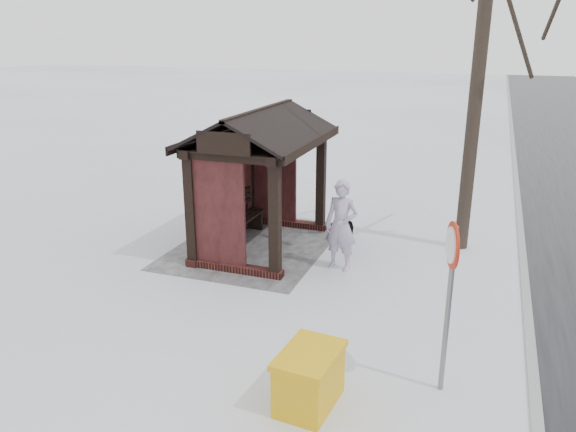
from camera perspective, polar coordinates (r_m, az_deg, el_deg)
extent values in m
plane|color=white|center=(12.68, -2.62, -3.10)|extent=(120.00, 120.00, 0.00)
cube|color=gray|center=(11.84, 22.93, -6.13)|extent=(120.00, 0.15, 0.06)
cube|color=gray|center=(12.75, -3.45, -2.96)|extent=(4.20, 3.20, 0.02)
cube|color=#371614|center=(13.00, -6.29, -2.27)|extent=(3.30, 0.22, 0.16)
cube|color=#371614|center=(13.96, -0.26, -0.71)|extent=(0.22, 2.10, 0.16)
cube|color=#371614|center=(11.38, -5.53, -5.28)|extent=(0.22, 2.10, 0.16)
cube|color=black|center=(13.38, 3.36, 3.21)|extent=(0.20, 0.20, 2.30)
cube|color=black|center=(10.66, -1.33, -0.68)|extent=(0.20, 0.20, 2.30)
cube|color=black|center=(13.98, -3.73, 3.86)|extent=(0.20, 0.20, 2.30)
cube|color=black|center=(11.41, -9.78, 0.33)|extent=(0.20, 0.20, 2.30)
cube|color=black|center=(12.65, -6.47, 2.62)|extent=(2.80, 0.08, 2.14)
cube|color=black|center=(13.74, -1.50, 3.98)|extent=(0.08, 1.17, 2.14)
cube|color=black|center=(11.11, -7.18, 0.40)|extent=(0.08, 1.17, 2.14)
cube|color=black|center=(11.71, 1.32, 7.16)|extent=(3.40, 0.20, 0.18)
cube|color=black|center=(12.40, -6.65, 7.66)|extent=(3.40, 0.20, 0.18)
cylinder|color=black|center=(12.40, 18.98, 15.75)|extent=(0.29, 0.29, 8.55)
imported|color=#B3A4C0|center=(11.24, 5.43, -0.96)|extent=(0.53, 0.73, 1.85)
imported|color=black|center=(13.09, 5.65, -1.19)|extent=(0.71, 0.48, 0.55)
cube|color=#DCA30C|center=(7.48, 2.16, -16.42)|extent=(1.00, 0.71, 0.68)
cube|color=#DCA30C|center=(7.27, 2.20, -13.93)|extent=(1.06, 0.77, 0.08)
cylinder|color=slate|center=(7.62, 15.93, -9.31)|extent=(0.07, 0.07, 2.33)
cylinder|color=#B2210C|center=(7.26, 16.38, -2.88)|extent=(0.59, 0.21, 0.61)
cylinder|color=white|center=(7.26, 16.23, -2.86)|extent=(0.45, 0.17, 0.47)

